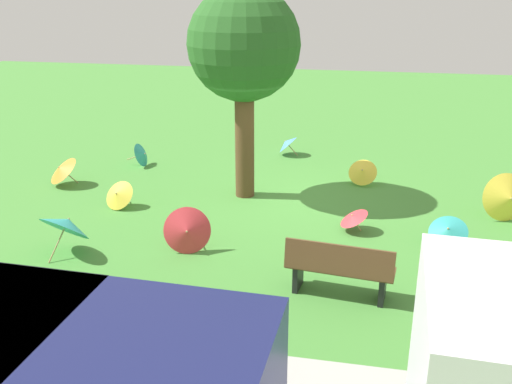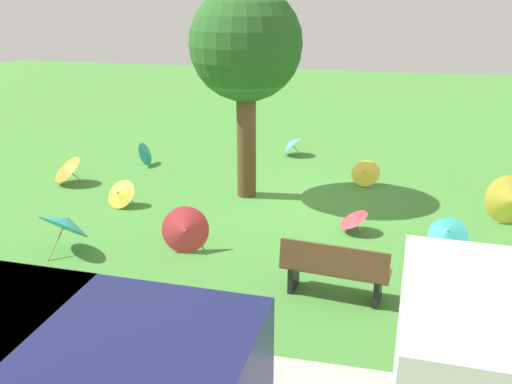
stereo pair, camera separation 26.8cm
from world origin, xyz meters
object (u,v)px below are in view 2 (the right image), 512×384
object	(u,v)px
park_bench	(335,270)
parasol_blue_0	(291,143)
shade_tree	(246,47)
parasol_yellow_1	(365,172)
parasol_teal_2	(66,222)
van_dark	(4,369)
parasol_orange_0	(65,168)
parasol_red_0	(353,218)
parasol_teal_0	(448,232)
parasol_yellow_2	(119,193)
parasol_teal_3	(147,154)
parasol_red_1	(185,230)
parasol_yellow_0	(511,200)

from	to	relation	value
park_bench	parasol_blue_0	xyz separation A→B (m)	(1.87, -7.29, -0.13)
shade_tree	parasol_blue_0	world-z (taller)	shade_tree
parasol_yellow_1	parasol_teal_2	bearing A→B (deg)	43.03
van_dark	parasol_orange_0	xyz separation A→B (m)	(3.72, -7.36, -0.51)
parasol_teal_2	parasol_red_0	xyz separation A→B (m)	(-4.80, -1.91, -0.26)
van_dark	parasol_teal_0	distance (m)	7.27
shade_tree	parasol_yellow_2	distance (m)	3.99
parasol_teal_3	parasol_orange_0	xyz separation A→B (m)	(1.26, 1.82, 0.10)
parasol_teal_2	parasol_red_1	bearing A→B (deg)	-168.42
park_bench	parasol_teal_0	size ratio (longest dim) A/B	2.02
parasol_red_1	parasol_orange_0	size ratio (longest dim) A/B	0.88
park_bench	van_dark	bearing A→B (deg)	51.47
parasol_blue_0	parasol_yellow_2	size ratio (longest dim) A/B	0.85
van_dark	parasol_yellow_2	distance (m)	6.61
parasol_red_0	parasol_red_1	size ratio (longest dim) A/B	0.78
parasol_teal_0	parasol_yellow_0	bearing A→B (deg)	-129.01
parasol_teal_0	parasol_yellow_2	distance (m)	6.54
parasol_teal_2	parasol_orange_0	world-z (taller)	parasol_teal_2
parasol_red_1	parasol_orange_0	world-z (taller)	parasol_red_1
shade_tree	parasol_yellow_2	xyz separation A→B (m)	(2.43, 1.28, -2.90)
park_bench	parasol_yellow_2	bearing A→B (deg)	-29.73
parasol_teal_3	parasol_yellow_1	bearing A→B (deg)	175.49
shade_tree	parasol_yellow_0	distance (m)	6.03
park_bench	parasol_yellow_2	distance (m)	5.45
parasol_yellow_0	parasol_teal_2	distance (m)	8.31
park_bench	parasol_red_0	xyz separation A→B (m)	(-0.11, -2.46, -0.17)
park_bench	parasol_red_0	size ratio (longest dim) A/B	2.35
parasol_yellow_0	parasol_red_0	world-z (taller)	parasol_yellow_0
parasol_teal_0	parasol_yellow_1	size ratio (longest dim) A/B	1.12
van_dark	parasol_yellow_0	bearing A→B (deg)	-129.61
parasol_teal_0	parasol_orange_0	distance (m)	8.55
parasol_teal_2	parasol_yellow_2	world-z (taller)	parasol_teal_2
parasol_teal_3	parasol_yellow_1	xyz separation A→B (m)	(-5.56, 0.44, 0.04)
parasol_red_1	park_bench	bearing A→B (deg)	160.03
parasol_yellow_2	parasol_orange_0	bearing A→B (deg)	-29.50
parasol_teal_2	parasol_red_0	distance (m)	5.17
parasol_teal_0	parasol_yellow_1	world-z (taller)	parasol_yellow_1
parasol_yellow_0	park_bench	bearing A→B (deg)	49.32
parasol_yellow_1	parasol_orange_0	size ratio (longest dim) A/B	0.71
parasol_teal_3	parasol_red_1	distance (m)	5.33
shade_tree	parasol_red_1	xyz separation A→B (m)	(0.36, 3.02, -2.79)
van_dark	park_bench	bearing A→B (deg)	-128.53
shade_tree	parasol_red_0	bearing A→B (deg)	147.90
parasol_teal_0	parasol_yellow_1	xyz separation A→B (m)	(1.54, -3.17, -0.03)
shade_tree	parasol_red_1	size ratio (longest dim) A/B	4.95
van_dark	parasol_teal_2	bearing A→B (deg)	-66.44
parasol_teal_0	parasol_blue_0	xyz separation A→B (m)	(3.63, -5.33, -0.04)
parasol_yellow_0	parasol_orange_0	world-z (taller)	parasol_yellow_0
parasol_blue_0	parasol_red_1	bearing A→B (deg)	82.80
parasol_red_0	parasol_yellow_2	distance (m)	4.85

